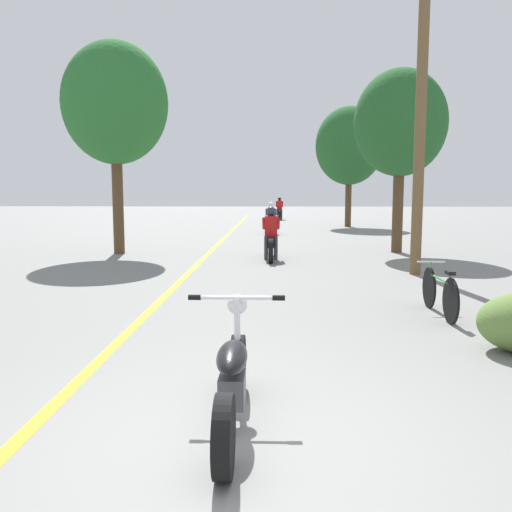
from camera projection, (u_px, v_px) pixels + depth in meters
ground_plane at (240, 456)px, 3.87m from camera, size 120.00×120.00×0.00m
lane_stripe_center at (209, 253)px, 16.27m from camera, size 0.14×48.00×0.01m
utility_pole at (421, 110)px, 11.81m from camera, size 1.10×0.24×7.06m
roadside_tree_right_near at (400, 124)px, 16.12m from camera, size 2.77×2.49×5.48m
roadside_tree_right_far at (349, 146)px, 27.77m from camera, size 3.47×3.13×6.16m
roadside_tree_left at (115, 104)px, 15.74m from camera, size 3.08×2.77×6.19m
motorcycle_foreground at (233, 378)px, 4.31m from camera, size 0.85×2.02×0.97m
motorcycle_rider_lead at (271, 240)px, 14.77m from camera, size 0.50×2.16×1.45m
motorcycle_rider_mid at (271, 222)px, 23.48m from camera, size 0.50×1.98×1.38m
motorcycle_rider_far at (279, 211)px, 34.92m from camera, size 0.50×2.18×1.45m
bicycle_parked at (440, 292)px, 8.16m from camera, size 0.44×1.73×0.77m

